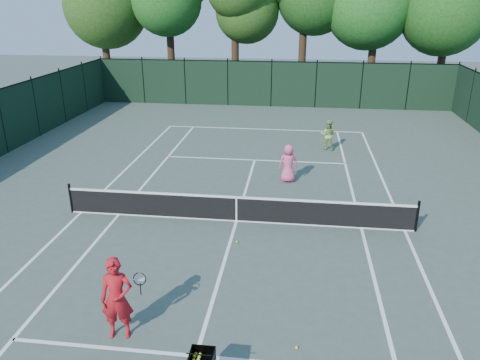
# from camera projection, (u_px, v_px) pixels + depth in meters

# --- Properties ---
(ground) EXTENTS (90.00, 90.00, 0.00)m
(ground) POSITION_uv_depth(u_px,v_px,m) (236.00, 221.00, 15.71)
(ground) COLOR #414F44
(ground) RESTS_ON ground
(sideline_doubles_left) EXTENTS (0.10, 23.77, 0.01)m
(sideline_doubles_left) POSITION_uv_depth(u_px,v_px,m) (81.00, 212.00, 16.35)
(sideline_doubles_left) COLOR white
(sideline_doubles_left) RESTS_ON ground
(sideline_doubles_right) EXTENTS (0.10, 23.77, 0.01)m
(sideline_doubles_right) POSITION_uv_depth(u_px,v_px,m) (405.00, 231.00, 15.07)
(sideline_doubles_right) COLOR white
(sideline_doubles_right) RESTS_ON ground
(sideline_singles_left) EXTENTS (0.10, 23.77, 0.01)m
(sideline_singles_left) POSITION_uv_depth(u_px,v_px,m) (119.00, 214.00, 16.19)
(sideline_singles_left) COLOR white
(sideline_singles_left) RESTS_ON ground
(sideline_singles_right) EXTENTS (0.10, 23.77, 0.01)m
(sideline_singles_right) POSITION_uv_depth(u_px,v_px,m) (361.00, 228.00, 15.23)
(sideline_singles_right) COLOR white
(sideline_singles_right) RESTS_ON ground
(baseline_far) EXTENTS (10.97, 0.10, 0.01)m
(baseline_far) POSITION_uv_depth(u_px,v_px,m) (264.00, 129.00, 26.69)
(baseline_far) COLOR white
(baseline_far) RESTS_ON ground
(service_line_near) EXTENTS (8.23, 0.10, 0.01)m
(service_line_near) POSITION_uv_depth(u_px,v_px,m) (196.00, 356.00, 9.80)
(service_line_near) COLOR white
(service_line_near) RESTS_ON ground
(service_line_far) EXTENTS (8.23, 0.10, 0.01)m
(service_line_far) POSITION_uv_depth(u_px,v_px,m) (255.00, 160.00, 21.63)
(service_line_far) COLOR white
(service_line_far) RESTS_ON ground
(center_service_line) EXTENTS (0.10, 12.80, 0.01)m
(center_service_line) POSITION_uv_depth(u_px,v_px,m) (236.00, 221.00, 15.71)
(center_service_line) COLOR white
(center_service_line) RESTS_ON ground
(tennis_net) EXTENTS (11.69, 0.09, 1.06)m
(tennis_net) POSITION_uv_depth(u_px,v_px,m) (236.00, 208.00, 15.54)
(tennis_net) COLOR black
(tennis_net) RESTS_ON ground
(fence_far) EXTENTS (24.00, 0.05, 3.00)m
(fence_far) POSITION_uv_depth(u_px,v_px,m) (271.00, 84.00, 31.80)
(fence_far) COLOR black
(fence_far) RESTS_ON ground
(coach) EXTENTS (0.92, 0.75, 1.93)m
(coach) POSITION_uv_depth(u_px,v_px,m) (117.00, 298.00, 10.07)
(coach) COLOR red
(coach) RESTS_ON ground
(player_pink) EXTENTS (0.81, 0.57, 1.56)m
(player_pink) POSITION_uv_depth(u_px,v_px,m) (288.00, 163.00, 18.84)
(player_pink) COLOR #EA5280
(player_pink) RESTS_ON ground
(player_green) EXTENTS (0.82, 0.69, 1.48)m
(player_green) POSITION_uv_depth(u_px,v_px,m) (328.00, 135.00, 22.88)
(player_green) COLOR #93B55A
(player_green) RESTS_ON ground
(ball_hopper) EXTENTS (0.48, 0.48, 0.88)m
(ball_hopper) POSITION_uv_depth(u_px,v_px,m) (202.00, 359.00, 8.68)
(ball_hopper) COLOR black
(ball_hopper) RESTS_ON ground
(loose_ball_near_cart) EXTENTS (0.07, 0.07, 0.07)m
(loose_ball_near_cart) POSITION_uv_depth(u_px,v_px,m) (297.00, 348.00, 9.99)
(loose_ball_near_cart) COLOR yellow
(loose_ball_near_cart) RESTS_ON ground
(loose_ball_midcourt) EXTENTS (0.07, 0.07, 0.07)m
(loose_ball_midcourt) POSITION_uv_depth(u_px,v_px,m) (237.00, 242.00, 14.32)
(loose_ball_midcourt) COLOR #BFD62B
(loose_ball_midcourt) RESTS_ON ground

